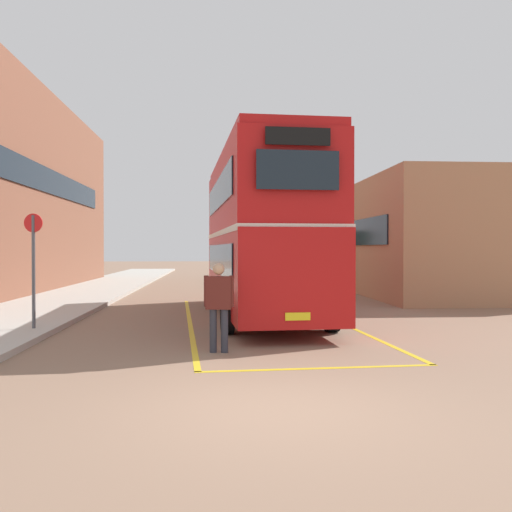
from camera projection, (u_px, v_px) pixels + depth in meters
The scene contains 8 objects.
ground_plane at pixel (235, 301), 21.45m from camera, with size 135.60×135.60×0.00m, color #846651.
sidewalk_left at pixel (76, 295), 23.37m from camera, with size 4.00×57.60×0.14m, color #B2ADA3.
depot_building_right at pixel (427, 239), 25.77m from camera, with size 6.87×13.61×4.92m.
double_decker_bus at pixel (260, 231), 16.60m from camera, with size 3.29×10.61×4.75m.
single_deck_bus at pixel (289, 254), 34.97m from camera, with size 3.55×10.06×3.02m.
pedestrian_boarding at pixel (219, 301), 10.87m from camera, with size 0.58×0.28×1.73m.
bus_stop_sign at pixel (33, 259), 13.20m from camera, with size 0.44×0.09×2.69m.
bay_marking_yellow at pixel (268, 325), 14.71m from camera, with size 4.98×12.74×0.01m.
Camera 1 is at (-0.73, -7.02, 2.01)m, focal length 39.59 mm.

